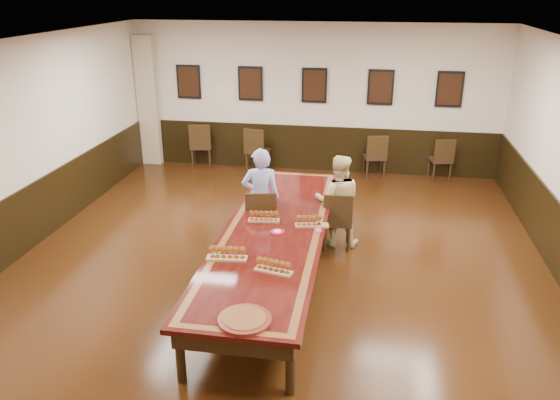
% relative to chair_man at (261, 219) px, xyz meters
% --- Properties ---
extents(floor, '(8.00, 10.00, 0.02)m').
position_rel_chair_man_xyz_m(floor, '(0.36, -0.88, -0.52)').
color(floor, black).
rests_on(floor, ground).
extents(ceiling, '(8.00, 10.00, 0.02)m').
position_rel_chair_man_xyz_m(ceiling, '(0.36, -0.88, 2.70)').
color(ceiling, white).
rests_on(ceiling, floor).
extents(wall_back, '(8.00, 0.02, 3.20)m').
position_rel_chair_man_xyz_m(wall_back, '(0.36, 4.13, 1.09)').
color(wall_back, beige).
rests_on(wall_back, floor).
extents(wall_left, '(0.02, 10.00, 3.20)m').
position_rel_chair_man_xyz_m(wall_left, '(-3.65, -0.88, 1.09)').
color(wall_left, beige).
rests_on(wall_left, floor).
extents(chair_man, '(0.57, 0.60, 1.01)m').
position_rel_chair_man_xyz_m(chair_man, '(0.00, 0.00, 0.00)').
color(chair_man, '#301C15').
rests_on(chair_man, floor).
extents(chair_woman, '(0.48, 0.52, 0.95)m').
position_rel_chair_man_xyz_m(chair_woman, '(1.17, 0.26, -0.03)').
color(chair_woman, '#301C15').
rests_on(chair_woman, floor).
extents(spare_chair_a, '(0.56, 0.60, 1.02)m').
position_rel_chair_man_xyz_m(spare_chair_a, '(-2.18, 3.91, 0.00)').
color(spare_chair_a, '#301C15').
rests_on(spare_chair_a, floor).
extents(spare_chair_b, '(0.55, 0.58, 1.00)m').
position_rel_chair_man_xyz_m(spare_chair_b, '(-0.84, 3.80, -0.01)').
color(spare_chair_b, '#301C15').
rests_on(spare_chair_b, floor).
extents(spare_chair_c, '(0.54, 0.57, 0.96)m').
position_rel_chair_man_xyz_m(spare_chair_c, '(1.73, 3.82, -0.03)').
color(spare_chair_c, '#301C15').
rests_on(spare_chair_c, floor).
extents(spare_chair_d, '(0.52, 0.55, 0.92)m').
position_rel_chair_man_xyz_m(spare_chair_d, '(3.12, 3.89, -0.05)').
color(spare_chair_d, '#301C15').
rests_on(spare_chair_d, floor).
extents(person_man, '(0.66, 0.50, 1.62)m').
position_rel_chair_man_xyz_m(person_man, '(-0.02, 0.11, 0.30)').
color(person_man, '#4F5DC6').
rests_on(person_man, floor).
extents(person_woman, '(0.78, 0.63, 1.49)m').
position_rel_chair_man_xyz_m(person_woman, '(1.16, 0.36, 0.24)').
color(person_woman, beige).
rests_on(person_woman, floor).
extents(pink_phone, '(0.13, 0.17, 0.01)m').
position_rel_chair_man_xyz_m(pink_phone, '(0.96, -0.78, 0.25)').
color(pink_phone, '#F451AE').
rests_on(pink_phone, conference_table).
extents(curtain, '(0.45, 0.18, 2.90)m').
position_rel_chair_man_xyz_m(curtain, '(-3.39, 3.94, 0.94)').
color(curtain, tan).
rests_on(curtain, floor).
extents(wainscoting, '(8.00, 10.00, 1.00)m').
position_rel_chair_man_xyz_m(wainscoting, '(0.36, -0.88, -0.01)').
color(wainscoting, black).
rests_on(wainscoting, floor).
extents(conference_table, '(1.40, 5.00, 0.76)m').
position_rel_chair_man_xyz_m(conference_table, '(0.36, -0.88, 0.10)').
color(conference_table, black).
rests_on(conference_table, floor).
extents(posters, '(6.14, 0.04, 0.74)m').
position_rel_chair_man_xyz_m(posters, '(0.36, 4.05, 1.39)').
color(posters, black).
rests_on(posters, wall_back).
extents(flight_a, '(0.46, 0.18, 0.17)m').
position_rel_chair_man_xyz_m(flight_a, '(0.17, -0.63, 0.32)').
color(flight_a, '#9F6342').
rests_on(flight_a, conference_table).
extents(flight_b, '(0.49, 0.22, 0.18)m').
position_rel_chair_man_xyz_m(flight_b, '(0.85, -0.68, 0.32)').
color(flight_b, '#9F6342').
rests_on(flight_b, conference_table).
extents(flight_c, '(0.52, 0.20, 0.19)m').
position_rel_chair_man_xyz_m(flight_c, '(-0.06, -1.84, 0.33)').
color(flight_c, '#9F6342').
rests_on(flight_c, conference_table).
extents(flight_d, '(0.48, 0.24, 0.17)m').
position_rel_chair_man_xyz_m(flight_d, '(0.57, -2.06, 0.32)').
color(flight_d, '#9F6342').
rests_on(flight_d, conference_table).
extents(red_plate_grp, '(0.20, 0.20, 0.03)m').
position_rel_chair_man_xyz_m(red_plate_grp, '(0.42, -0.97, 0.25)').
color(red_plate_grp, red).
rests_on(red_plate_grp, conference_table).
extents(carved_platter, '(0.67, 0.67, 0.04)m').
position_rel_chair_man_xyz_m(carved_platter, '(0.46, -3.10, 0.26)').
color(carved_platter, '#591911').
rests_on(carved_platter, conference_table).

